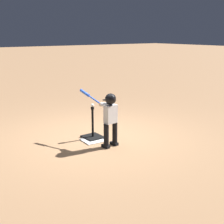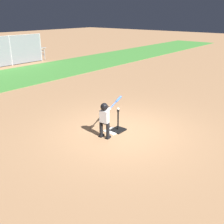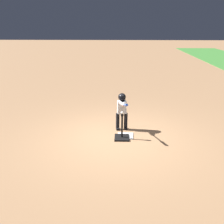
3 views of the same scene
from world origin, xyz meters
TOP-DOWN VIEW (x-y plane):
  - ground_plane at (0.00, 0.00)m, footprint 90.00×90.00m
  - home_plate at (-0.17, 0.23)m, footprint 0.47×0.47m
  - batting_tee at (-0.02, 0.13)m, footprint 0.44×0.40m
  - batter_child at (-0.65, 0.13)m, footprint 1.07×0.36m
  - baseball at (-0.02, 0.13)m, footprint 0.07×0.07m

SIDE VIEW (x-z plane):
  - ground_plane at x=0.00m, z-range 0.00..0.00m
  - home_plate at x=-0.17m, z-range 0.00..0.02m
  - batting_tee at x=-0.02m, z-range -0.26..0.45m
  - batter_child at x=-0.65m, z-range 0.15..1.26m
  - baseball at x=-0.02m, z-range 0.71..0.78m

